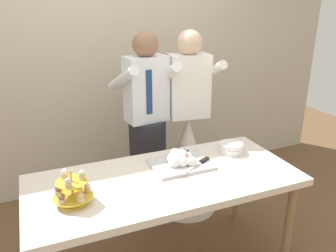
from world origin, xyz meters
TOP-DOWN VIEW (x-y plane):
  - rear_wall at (0.00, 1.48)m, footprint 5.20×0.10m
  - dessert_table at (0.00, 0.00)m, footprint 1.80×0.80m
  - cupcake_stand at (-0.60, -0.08)m, footprint 0.23×0.23m
  - main_cake_tray at (0.17, 0.12)m, footprint 0.42×0.33m
  - plate_stack at (0.62, 0.17)m, footprint 0.18×0.19m
  - person_groom at (0.13, 0.73)m, footprint 0.51×0.54m
  - person_bride at (0.50, 0.69)m, footprint 0.56×0.56m

SIDE VIEW (x-z plane):
  - person_bride at x=0.50m, z-range -0.25..1.41m
  - dessert_table at x=0.00m, z-range 0.31..1.09m
  - person_groom at x=0.13m, z-range -0.08..1.58m
  - plate_stack at x=0.62m, z-range 0.77..0.85m
  - main_cake_tray at x=0.17m, z-range 0.75..0.88m
  - cupcake_stand at x=-0.60m, z-range 0.75..0.96m
  - rear_wall at x=0.00m, z-range 0.00..2.90m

